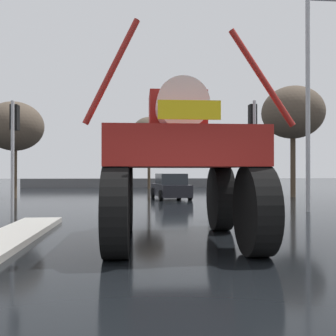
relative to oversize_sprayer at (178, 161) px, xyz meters
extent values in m
plane|color=black|center=(-0.12, 13.64, -1.92)|extent=(120.00, 120.00, 0.00)
cube|color=#9E9B93|center=(-4.06, 0.04, -1.85)|extent=(1.20, 7.50, 0.15)
cylinder|color=black|center=(-1.36, 1.69, -1.02)|extent=(0.51, 1.82, 1.81)
cylinder|color=black|center=(1.39, 1.66, -1.02)|extent=(0.51, 1.82, 1.81)
cylinder|color=black|center=(-1.39, -1.64, -1.02)|extent=(0.51, 1.82, 1.81)
cylinder|color=black|center=(1.36, -1.67, -1.02)|extent=(0.51, 1.82, 1.81)
cube|color=maroon|center=(0.00, 0.01, 0.25)|extent=(3.30, 4.07, 0.81)
cube|color=maroon|center=(0.00, 0.43, 1.17)|extent=(1.39, 1.25, 1.04)
cylinder|color=silver|center=(-0.01, -0.57, 1.22)|extent=(1.14, 1.11, 1.13)
cylinder|color=maroon|center=(-1.48, -1.79, 1.65)|extent=(1.09, 0.13, 2.05)
cylinder|color=maroon|center=(1.45, -1.82, 1.58)|extent=(1.33, 0.13, 1.92)
cube|color=yellow|center=(-0.02, -2.03, 0.91)|extent=(1.19, 0.05, 0.36)
cube|color=black|center=(1.06, 13.83, -1.40)|extent=(2.20, 4.28, 0.70)
cube|color=#23282D|center=(1.08, 13.68, -0.73)|extent=(1.81, 2.28, 0.64)
cylinder|color=black|center=(0.05, 15.06, -1.62)|extent=(0.25, 0.62, 0.60)
cylinder|color=black|center=(1.73, 15.27, -1.62)|extent=(0.25, 0.62, 0.60)
cylinder|color=black|center=(0.39, 12.38, -1.62)|extent=(0.25, 0.62, 0.60)
cylinder|color=black|center=(2.07, 12.59, -1.62)|extent=(0.25, 0.62, 0.60)
cylinder|color=#A8AAAF|center=(-5.05, 3.76, 0.07)|extent=(0.11, 0.11, 3.99)
cube|color=black|center=(-5.05, 3.98, 1.55)|extent=(0.24, 0.32, 0.84)
sphere|color=#390503|center=(-5.05, 4.17, 1.82)|extent=(0.17, 0.17, 0.17)
sphere|color=orange|center=(-5.05, 4.17, 1.55)|extent=(0.17, 0.17, 0.17)
sphere|color=black|center=(-5.05, 4.17, 1.28)|extent=(0.17, 0.17, 0.17)
cylinder|color=#A8AAAF|center=(3.07, 3.76, 0.13)|extent=(0.11, 0.11, 4.12)
cube|color=black|center=(3.07, 3.98, 1.67)|extent=(0.24, 0.32, 0.84)
sphere|color=#390503|center=(3.07, 4.17, 1.94)|extent=(0.17, 0.17, 0.17)
sphere|color=orange|center=(3.07, 4.17, 1.67)|extent=(0.17, 0.17, 0.17)
sphere|color=black|center=(3.07, 4.17, 1.40)|extent=(0.17, 0.17, 0.17)
cylinder|color=#A8AAAF|center=(4.94, 20.95, -0.25)|extent=(0.11, 0.11, 3.35)
cube|color=black|center=(4.94, 21.17, 0.91)|extent=(0.24, 0.32, 0.84)
sphere|color=#390503|center=(4.94, 21.36, 1.18)|extent=(0.17, 0.17, 0.17)
sphere|color=orange|center=(4.94, 21.36, 0.91)|extent=(0.17, 0.17, 0.17)
sphere|color=black|center=(4.94, 21.36, 0.64)|extent=(0.17, 0.17, 0.17)
cylinder|color=#A8AAAF|center=(-3.17, 20.95, 0.01)|extent=(0.11, 0.11, 3.87)
cube|color=black|center=(-3.17, 21.17, 1.42)|extent=(0.24, 0.32, 0.84)
sphere|color=#390503|center=(-3.17, 21.36, 1.69)|extent=(0.17, 0.17, 0.17)
sphere|color=orange|center=(-3.17, 21.36, 1.42)|extent=(0.17, 0.17, 0.17)
sphere|color=black|center=(-3.17, 21.36, 1.15)|extent=(0.17, 0.17, 0.17)
cylinder|color=#A8AAAF|center=(6.06, 6.08, 2.55)|extent=(0.18, 0.18, 8.96)
cylinder|color=#A8AAAF|center=(7.00, 6.08, 6.88)|extent=(1.88, 0.10, 0.10)
cylinder|color=#473828|center=(-8.50, 15.04, -0.33)|extent=(0.34, 0.34, 3.19)
ellipsoid|color=brown|center=(-8.50, 15.04, 2.51)|extent=(3.55, 3.55, 3.02)
cylinder|color=#473828|center=(9.03, 14.56, 0.10)|extent=(0.32, 0.32, 4.06)
ellipsoid|color=brown|center=(9.03, 14.56, 3.52)|extent=(3.96, 3.96, 3.37)
cylinder|color=#473828|center=(0.18, 26.46, 0.27)|extent=(0.27, 0.27, 4.40)
ellipsoid|color=brown|center=(0.18, 26.46, 3.52)|extent=(2.99, 2.99, 2.54)
cube|color=#59595B|center=(-0.12, 29.61, -1.47)|extent=(24.60, 0.24, 0.90)
camera|label=1|loc=(-1.01, -9.05, -0.23)|focal=40.63mm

